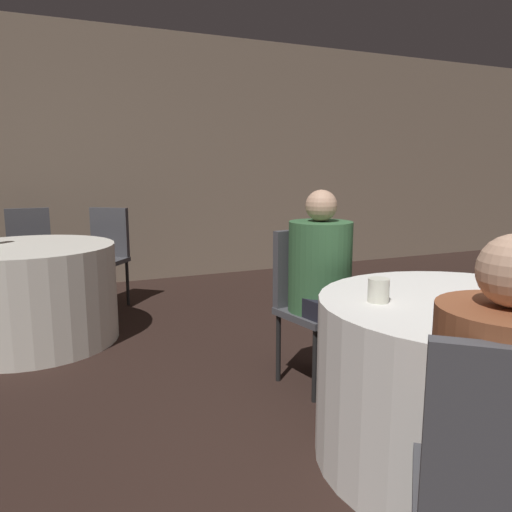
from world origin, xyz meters
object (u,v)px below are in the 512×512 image
Objects in this scene: chair_near_north at (309,292)px; person_floral_shirt at (495,438)px; chair_near_southwest at (504,486)px; chair_far_north at (30,249)px; table_far at (31,294)px; pizza_plate_near at (468,299)px; chair_far_northeast at (105,248)px; person_green_jacket at (327,288)px; soda_can_red at (506,281)px; table_near at (462,382)px.

chair_near_north is 0.81× the size of person_floral_shirt.
chair_near_southwest and chair_far_north have the same top height.
person_floral_shirt reaches higher than table_far.
pizza_plate_near is (0.18, -1.03, 0.19)m from chair_near_north.
chair_far_northeast is at bearing 138.87° from person_floral_shirt.
person_green_jacket is at bearing 121.09° from chair_far_north.
table_far is at bearing 90.00° from chair_far_north.
person_green_jacket is 0.96m from soda_can_red.
soda_can_red is at bearing 80.94° from person_floral_shirt.
table_near is at bearing -174.15° from soda_can_red.
table_near is at bearing 147.26° from chair_far_northeast.
chair_near_southwest and chair_near_north have the same top height.
soda_can_red is at bearing 103.32° from chair_near_north.
pizza_plate_near is at bearing 90.01° from chair_near_southwest.
soda_can_red is at bearing 105.53° from person_green_jacket.
chair_near_north is 2.90m from chair_far_north.
person_floral_shirt is at bearing 66.54° from chair_near_north.
person_green_jacket is at bearing -45.12° from table_far.
chair_far_north is at bearing 119.77° from soda_can_red.
person_green_jacket reaches higher than person_floral_shirt.
table_far is 1.05× the size of person_green_jacket.
chair_near_north reaches higher than table_near.
table_near is 1.03× the size of table_far.
table_far is 2.25m from person_green_jacket.
table_near is at bearing 116.35° from chair_far_north.
chair_near_north reaches higher than pizza_plate_near.
person_floral_shirt reaches higher than pizza_plate_near.
chair_near_southwest is at bearing -90.00° from person_floral_shirt.
person_green_jacket reaches higher than pizza_plate_near.
pizza_plate_near is (0.69, 0.78, 0.19)m from chair_near_southwest.
person_floral_shirt is at bearing 64.30° from person_green_jacket.
table_far is at bearing 125.12° from table_near.
person_green_jacket is (1.58, -1.58, 0.24)m from table_far.
chair_far_north is (-0.65, 0.23, 0.00)m from chair_far_northeast.
person_green_jacket is 9.59× the size of soda_can_red.
soda_can_red is (0.95, 0.81, 0.24)m from chair_near_southwest.
chair_near_southwest is at bearing -72.31° from table_far.
soda_can_red is (0.43, -1.00, 0.24)m from chair_near_north.
chair_near_southwest is 1.74m from person_green_jacket.
table_far is 1.33× the size of chair_far_north.
chair_near_southwest and chair_far_northeast have the same top height.
chair_far_north is 4.00m from soda_can_red.
soda_can_red reaches higher than table_near.
table_near is 0.91m from person_floral_shirt.
chair_far_northeast is at bearing 108.37° from table_near.
soda_can_red is (0.84, 0.69, 0.21)m from person_floral_shirt.
person_floral_shirt reaches higher than soda_can_red.
chair_near_southwest is 1.00× the size of chair_far_north.
chair_near_southwest is 1.88m from chair_near_north.
chair_near_north reaches higher than table_far.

